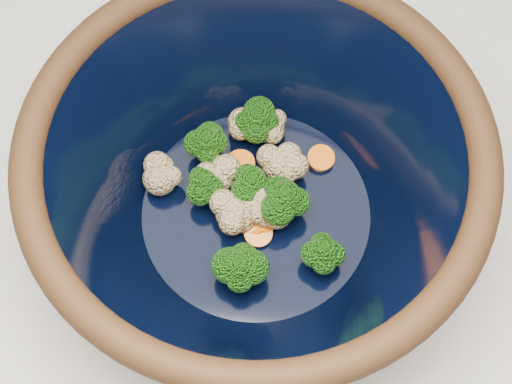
% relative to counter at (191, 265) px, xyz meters
% --- Properties ---
extents(ground, '(3.00, 3.00, 0.00)m').
position_rel_counter_xyz_m(ground, '(0.00, 0.00, -0.45)').
color(ground, '#9E7A54').
rests_on(ground, ground).
extents(counter, '(1.20, 1.20, 0.90)m').
position_rel_counter_xyz_m(counter, '(0.00, 0.00, 0.00)').
color(counter, silver).
rests_on(counter, ground).
extents(mixing_bowl, '(0.45, 0.45, 0.17)m').
position_rel_counter_xyz_m(mixing_bowl, '(0.12, -0.11, 0.54)').
color(mixing_bowl, black).
rests_on(mixing_bowl, counter).
extents(vegetable_pile, '(0.19, 0.19, 0.05)m').
position_rel_counter_xyz_m(vegetable_pile, '(0.11, -0.10, 0.51)').
color(vegetable_pile, '#608442').
rests_on(vegetable_pile, mixing_bowl).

